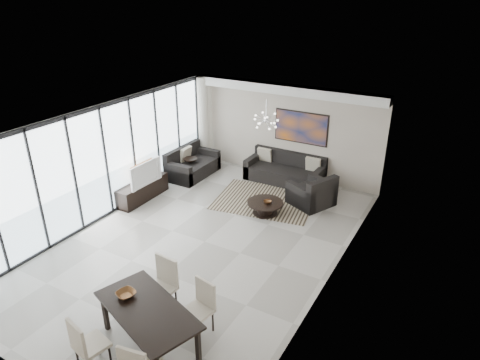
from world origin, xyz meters
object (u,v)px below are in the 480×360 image
Objects in this scene: coffee_table at (265,207)px; sofa_main at (285,172)px; television at (143,173)px; dining_table at (147,313)px; tv_console at (142,190)px.

sofa_main is (-0.39, 2.13, 0.10)m from coffee_table.
television is at bearing -162.23° from coffee_table.
television is (-2.83, -3.17, 0.57)m from sofa_main.
television is 5.40m from dining_table.
sofa_main is 4.30m from tv_console.
dining_table is (0.39, -5.04, 0.52)m from coffee_table.
coffee_table is 5.08m from dining_table.
television reaches higher than dining_table.
coffee_table is 0.56× the size of tv_console.
television is at bearing -131.77° from sofa_main.
television is at bearing -24.88° from tv_console.
dining_table is (3.61, -4.01, -0.15)m from television.
sofa_main is at bearing 45.99° from tv_console.
sofa_main is at bearing 100.41° from coffee_table.
dining_table reaches higher than coffee_table.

